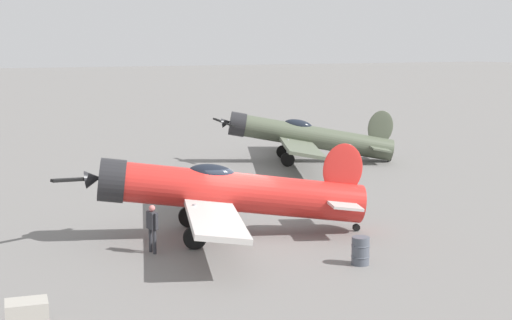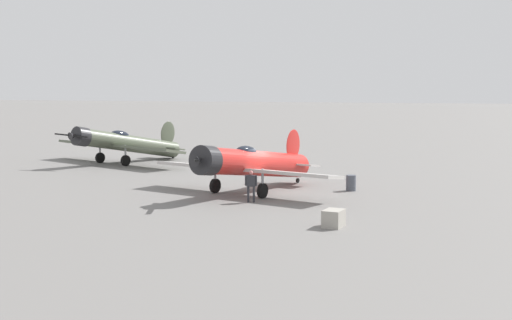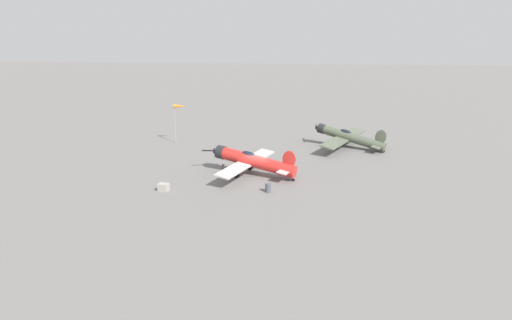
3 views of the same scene
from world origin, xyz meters
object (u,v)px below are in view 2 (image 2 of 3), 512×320
(airplane_mid_apron, at_px, (125,143))
(airplane_foreground, at_px, (251,164))
(fuel_drum, at_px, (351,183))
(equipment_crate, at_px, (334,218))
(ground_crew_mechanic, at_px, (251,183))

(airplane_mid_apron, bearing_deg, airplane_foreground, 73.88)
(airplane_mid_apron, relative_size, fuel_drum, 13.98)
(airplane_foreground, xyz_separation_m, airplane_mid_apron, (13.71, -11.61, -0.11))
(equipment_crate, bearing_deg, ground_crew_mechanic, -44.29)
(airplane_foreground, height_order, ground_crew_mechanic, airplane_foreground)
(ground_crew_mechanic, height_order, equipment_crate, ground_crew_mechanic)
(airplane_foreground, height_order, airplane_mid_apron, airplane_foreground)
(airplane_foreground, height_order, equipment_crate, airplane_foreground)
(airplane_mid_apron, xyz_separation_m, ground_crew_mechanic, (-14.65, 14.67, -0.54))
(equipment_crate, height_order, fuel_drum, fuel_drum)
(equipment_crate, relative_size, fuel_drum, 1.25)
(airplane_mid_apron, xyz_separation_m, equipment_crate, (-19.87, 19.76, -1.16))
(airplane_foreground, bearing_deg, equipment_crate, 55.73)
(airplane_foreground, distance_m, fuel_drum, 5.87)
(airplane_foreground, xyz_separation_m, equipment_crate, (-6.16, 8.15, -1.27))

